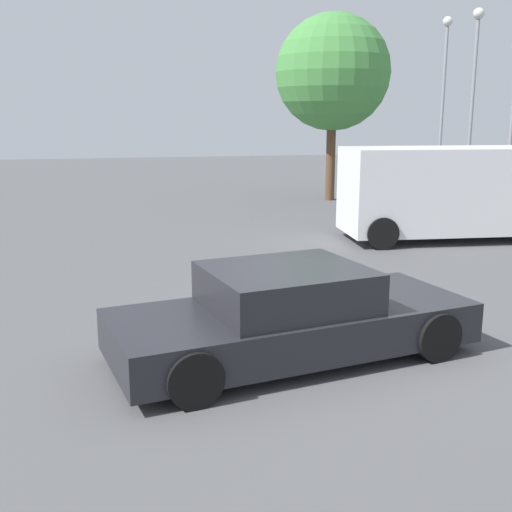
{
  "coord_description": "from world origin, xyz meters",
  "views": [
    {
      "loc": [
        -2.57,
        -7.4,
        3.07
      ],
      "look_at": [
        -0.32,
        1.93,
        0.9
      ],
      "focal_mm": 43.81,
      "sensor_mm": 36.0,
      "label": 1
    }
  ],
  "objects_px": {
    "sedan_foreground": "(291,316)",
    "light_post_mid": "(445,74)",
    "van_white": "(448,191)",
    "dog": "(299,278)",
    "light_post_near": "(475,71)"
  },
  "relations": [
    {
      "from": "dog",
      "to": "sedan_foreground",
      "type": "bearing_deg",
      "value": -18.63
    },
    {
      "from": "light_post_near",
      "to": "light_post_mid",
      "type": "bearing_deg",
      "value": 77.24
    },
    {
      "from": "sedan_foreground",
      "to": "light_post_mid",
      "type": "relative_size",
      "value": 0.66
    },
    {
      "from": "dog",
      "to": "van_white",
      "type": "xyz_separation_m",
      "value": [
        5.03,
        3.68,
        0.99
      ]
    },
    {
      "from": "van_white",
      "to": "sedan_foreground",
      "type": "bearing_deg",
      "value": 53.36
    },
    {
      "from": "dog",
      "to": "van_white",
      "type": "height_order",
      "value": "van_white"
    },
    {
      "from": "van_white",
      "to": "light_post_near",
      "type": "xyz_separation_m",
      "value": [
        6.31,
        9.25,
        3.56
      ]
    },
    {
      "from": "dog",
      "to": "light_post_near",
      "type": "xyz_separation_m",
      "value": [
        11.34,
        12.94,
        4.55
      ]
    },
    {
      "from": "sedan_foreground",
      "to": "dog",
      "type": "height_order",
      "value": "sedan_foreground"
    },
    {
      "from": "van_white",
      "to": "light_post_mid",
      "type": "distance_m",
      "value": 15.37
    },
    {
      "from": "sedan_foreground",
      "to": "light_post_near",
      "type": "relative_size",
      "value": 0.68
    },
    {
      "from": "dog",
      "to": "light_post_mid",
      "type": "distance_m",
      "value": 21.26
    },
    {
      "from": "dog",
      "to": "light_post_near",
      "type": "distance_m",
      "value": 17.8
    },
    {
      "from": "sedan_foreground",
      "to": "light_post_near",
      "type": "xyz_separation_m",
      "value": [
        12.37,
        15.87,
        4.24
      ]
    },
    {
      "from": "van_white",
      "to": "light_post_near",
      "type": "height_order",
      "value": "light_post_near"
    }
  ]
}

